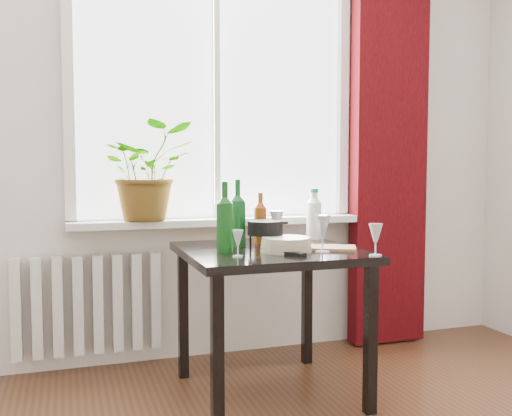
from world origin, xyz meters
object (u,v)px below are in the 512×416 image
object	(u,v)px
radiator	(88,304)
fondue_pot	(265,234)
wineglass_front_right	(323,233)
bottle_amber	(260,217)
cutting_board	(329,248)
table	(269,267)
cleaning_bottle	(314,214)
wineglass_front_left	(238,243)
tv_remote	(290,253)
wineglass_far_right	(376,239)
wineglass_back_center	(277,227)
wineglass_back_left	(236,226)
plate_stack	(286,245)
wine_bottle_left	(225,216)
wine_bottle_right	(238,212)
potted_plant	(148,171)

from	to	relation	value
radiator	fondue_pot	xyz separation A→B (m)	(0.83, -0.61, 0.43)
radiator	wineglass_front_right	distance (m)	1.41
bottle_amber	cutting_board	distance (m)	0.43
table	bottle_amber	world-z (taller)	bottle_amber
cleaning_bottle	wineglass_front_left	world-z (taller)	cleaning_bottle
tv_remote	table	bearing A→B (deg)	61.48
wineglass_far_right	cutting_board	xyz separation A→B (m)	(-0.11, 0.26, -0.07)
wineglass_back_center	cutting_board	size ratio (longest dim) A/B	0.69
cleaning_bottle	cutting_board	distance (m)	0.43
wineglass_front_left	table	bearing A→B (deg)	42.10
wineglass_far_right	wineglass_back_left	bearing A→B (deg)	129.85
plate_stack	wineglass_front_right	bearing A→B (deg)	-29.45
plate_stack	bottle_amber	bearing A→B (deg)	93.44
bottle_amber	table	bearing A→B (deg)	-96.30
wine_bottle_left	fondue_pot	distance (m)	0.25
radiator	tv_remote	size ratio (longest dim) A/B	5.20
wine_bottle_right	tv_remote	distance (m)	0.42
wine_bottle_left	wineglass_front_right	world-z (taller)	wine_bottle_left
cleaning_bottle	wineglass_front_left	distance (m)	0.77
wineglass_far_right	cutting_board	bearing A→B (deg)	112.24
potted_plant	wine_bottle_left	xyz separation A→B (m)	(0.27, -0.63, -0.21)
cleaning_bottle	wineglass_far_right	distance (m)	0.66
wineglass_front_right	wineglass_back_center	size ratio (longest dim) A/B	1.01
fondue_pot	tv_remote	xyz separation A→B (m)	(0.03, -0.25, -0.06)
wineglass_far_right	fondue_pot	xyz separation A→B (m)	(-0.39, 0.39, -0.01)
wine_bottle_left	plate_stack	world-z (taller)	wine_bottle_left
radiator	bottle_amber	distance (m)	1.09
wineglass_back_center	fondue_pot	distance (m)	0.18
cleaning_bottle	wineglass_far_right	xyz separation A→B (m)	(0.01, -0.66, -0.07)
potted_plant	tv_remote	size ratio (longest dim) A/B	3.59
wine_bottle_right	wineglass_front_right	world-z (taller)	wine_bottle_right
wine_bottle_right	wineglass_front_left	bearing A→B (deg)	-106.67
table	wineglass_front_left	xyz separation A→B (m)	(-0.23, -0.20, 0.15)
wine_bottle_left	wineglass_back_center	size ratio (longest dim) A/B	1.90
cleaning_bottle	wineglass_far_right	bearing A→B (deg)	-89.22
wineglass_front_left	wineglass_far_right	bearing A→B (deg)	-16.07
wineglass_far_right	cutting_board	world-z (taller)	wineglass_far_right
wineglass_front_right	cutting_board	distance (m)	0.14
table	wine_bottle_right	xyz separation A→B (m)	(-0.13, 0.12, 0.27)
wine_bottle_right	plate_stack	size ratio (longest dim) A/B	1.40
wine_bottle_left	wineglass_front_left	xyz separation A→B (m)	(0.02, -0.16, -0.11)
wine_bottle_left	wine_bottle_right	size ratio (longest dim) A/B	0.99
bottle_amber	wineglass_far_right	xyz separation A→B (m)	(0.35, -0.58, -0.06)
potted_plant	wineglass_front_right	distance (m)	1.10
potted_plant	wine_bottle_left	size ratio (longest dim) A/B	1.61
wineglass_back_center	wine_bottle_left	bearing A→B (deg)	-149.39
radiator	wineglass_front_left	xyz separation A→B (m)	(0.62, -0.83, 0.42)
radiator	wineglass_front_left	bearing A→B (deg)	-53.14
plate_stack	tv_remote	xyz separation A→B (m)	(-0.02, -0.11, -0.03)
cutting_board	wine_bottle_right	bearing A→B (deg)	149.13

